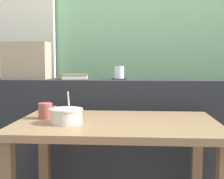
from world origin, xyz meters
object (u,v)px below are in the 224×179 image
Objects in this scene: soup_bowl at (66,116)px; ceramic_mug at (46,111)px; breakfast_table at (117,143)px; closed_book at (75,77)px; coaster_square at (119,79)px; throw_pillow at (26,61)px; juice_glass at (119,73)px.

soup_bowl is 0.18m from ceramic_mug.
closed_book is at bearing 120.13° from breakfast_table.
coaster_square is 0.72m from soup_bowl.
soup_bowl is at bearing -56.81° from throw_pillow.
ceramic_mug is (-0.14, 0.12, 0.01)m from soup_bowl.
breakfast_table is at bearing -59.87° from closed_book.
coaster_square is 0.67m from throw_pillow.
throw_pillow is at bearing 123.19° from soup_bowl.
closed_book is 0.62× the size of throw_pillow.
juice_glass is at bearing 70.45° from soup_bowl.
coaster_square reaches higher than ceramic_mug.
closed_book is (-0.31, -0.02, 0.01)m from coaster_square.
coaster_square is at bearing 91.53° from breakfast_table.
closed_book reaches higher than ceramic_mug.
coaster_square is at bearing 70.45° from soup_bowl.
breakfast_table is 3.28× the size of throw_pillow.
throw_pillow is at bearing -178.80° from coaster_square.
throw_pillow is (-0.66, -0.01, 0.13)m from coaster_square.
breakfast_table is 0.66m from coaster_square.
breakfast_table is 12.20× the size of juice_glass.
juice_glass is 0.43× the size of closed_book.
juice_glass reaches higher than coaster_square.
throw_pillow reaches higher than closed_book.
closed_book reaches higher than soup_bowl.
closed_book is at bearing 83.15° from ceramic_mug.
breakfast_table is at bearing -88.47° from coaster_square.
coaster_square is 0.67m from ceramic_mug.
breakfast_table is 5.30× the size of closed_book.
throw_pillow is at bearing 178.73° from closed_book.
juice_glass reaches higher than closed_book.
throw_pillow reaches higher than juice_glass.
closed_book is 0.67m from soup_bowl.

